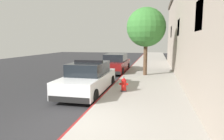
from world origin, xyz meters
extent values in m
cube|color=#2B2B2D|center=(-4.13, 10.00, -0.10)|extent=(31.98, 60.00, 0.20)
cube|color=#9E9991|center=(1.87, 10.00, 0.08)|extent=(3.74, 60.00, 0.17)
cube|color=maroon|center=(-0.04, 10.00, 0.08)|extent=(0.08, 60.00, 0.17)
cube|color=black|center=(3.77, 2.42, 3.55)|extent=(0.06, 1.30, 1.10)
cube|color=black|center=(3.77, 9.18, 3.55)|extent=(0.06, 1.30, 1.10)
cube|color=black|center=(3.77, 15.93, 3.55)|extent=(0.06, 1.30, 1.10)
cube|color=white|center=(-1.05, 4.28, 0.58)|extent=(1.84, 4.80, 0.76)
cube|color=black|center=(-1.05, 4.43, 1.26)|extent=(1.64, 2.50, 0.60)
cube|color=black|center=(-1.05, 1.94, 0.32)|extent=(1.76, 0.16, 0.24)
cube|color=black|center=(-1.05, 6.62, 0.32)|extent=(1.76, 0.16, 0.24)
cylinder|color=black|center=(-1.91, 5.98, 0.32)|extent=(0.22, 0.64, 0.64)
cylinder|color=black|center=(-0.19, 5.98, 0.32)|extent=(0.22, 0.64, 0.64)
cylinder|color=black|center=(-1.91, 2.58, 0.32)|extent=(0.22, 0.64, 0.64)
cylinder|color=black|center=(-0.19, 2.58, 0.32)|extent=(0.22, 0.64, 0.64)
cube|color=black|center=(-1.05, 4.38, 1.62)|extent=(1.48, 0.20, 0.12)
cube|color=red|center=(-1.40, 4.38, 1.62)|extent=(0.44, 0.18, 0.11)
cube|color=#1E33E0|center=(-0.70, 4.38, 1.62)|extent=(0.44, 0.18, 0.11)
cube|color=maroon|center=(-1.04, 11.32, 0.58)|extent=(1.84, 4.80, 0.76)
cube|color=black|center=(-1.04, 11.47, 1.26)|extent=(1.64, 2.50, 0.60)
cube|color=black|center=(-1.04, 8.98, 0.32)|extent=(1.76, 0.16, 0.24)
cube|color=black|center=(-1.04, 13.66, 0.32)|extent=(1.76, 0.16, 0.24)
cylinder|color=black|center=(-1.90, 13.02, 0.32)|extent=(0.22, 0.64, 0.64)
cylinder|color=black|center=(-0.18, 13.02, 0.32)|extent=(0.22, 0.64, 0.64)
cylinder|color=black|center=(-1.90, 9.62, 0.32)|extent=(0.22, 0.64, 0.64)
cylinder|color=black|center=(-0.18, 9.62, 0.32)|extent=(0.22, 0.64, 0.64)
cylinder|color=#4C4C51|center=(0.80, 4.29, 0.20)|extent=(0.32, 0.32, 0.06)
cylinder|color=red|center=(0.80, 4.29, 0.48)|extent=(0.24, 0.24, 0.50)
cone|color=red|center=(0.80, 4.29, 0.80)|extent=(0.28, 0.28, 0.14)
cylinder|color=#4C4C51|center=(0.80, 4.29, 0.90)|extent=(0.05, 0.05, 0.06)
cylinder|color=red|center=(0.63, 4.29, 0.54)|extent=(0.10, 0.10, 0.10)
cylinder|color=red|center=(0.97, 4.29, 0.54)|extent=(0.10, 0.10, 0.10)
cylinder|color=red|center=(0.80, 4.11, 0.49)|extent=(0.13, 0.12, 0.13)
cylinder|color=brown|center=(1.56, 9.47, 1.41)|extent=(0.28, 0.28, 2.48)
sphere|color=#387A33|center=(1.56, 9.47, 3.63)|extent=(2.80, 2.80, 2.80)
camera|label=1|loc=(2.31, -5.29, 2.65)|focal=32.05mm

